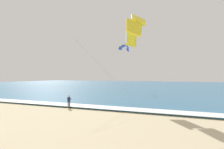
{
  "coord_description": "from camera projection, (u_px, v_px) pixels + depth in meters",
  "views": [
    {
      "loc": [
        17.65,
        -8.47,
        4.24
      ],
      "look_at": [
        5.15,
        18.5,
        4.37
      ],
      "focal_mm": 34.23,
      "sensor_mm": 36.0,
      "label": 1
    }
  ],
  "objects": [
    {
      "name": "surf_foam",
      "position": [
        69.0,
        105.0,
        29.15
      ],
      "size": [
        200.0,
        2.68,
        0.04
      ],
      "primitive_type": "cube",
      "color": "white",
      "rests_on": "sea"
    },
    {
      "name": "kite_distant",
      "position": [
        125.0,
        47.0,
        56.07
      ],
      "size": [
        1.68,
        4.61,
        1.68
      ],
      "color": "blue"
    },
    {
      "name": "kite_primary",
      "position": [
        135.0,
        27.0,
        27.19
      ],
      "size": [
        9.83,
        8.87,
        10.61
      ],
      "color": "yellow"
    },
    {
      "name": "surfboard",
      "position": [
        69.0,
        108.0,
        27.56
      ],
      "size": [
        0.92,
        1.46,
        0.09
      ],
      "color": "yellow",
      "rests_on": "ground"
    },
    {
      "name": "sea",
      "position": [
        161.0,
        86.0,
        82.68
      ],
      "size": [
        200.0,
        120.0,
        0.2
      ],
      "primitive_type": "cube",
      "color": "teal",
      "rests_on": "ground"
    },
    {
      "name": "kitesurfer",
      "position": [
        69.0,
        101.0,
        27.58
      ],
      "size": [
        0.64,
        0.64,
        1.69
      ],
      "color": "#191E38",
      "rests_on": "ground"
    }
  ]
}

